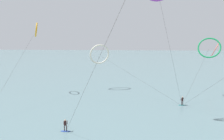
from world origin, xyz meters
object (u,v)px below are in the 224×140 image
at_px(surfer_cobalt, 65,126).
at_px(kite_coral, 216,49).
at_px(kite_amber, 36,30).
at_px(kite_emerald, 209,48).
at_px(kite_ivory, 100,54).
at_px(surfer_teal, 182,101).

height_order(surfer_cobalt, kite_coral, kite_coral).
bearing_deg(surfer_cobalt, kite_amber, -73.79).
distance_m(kite_emerald, kite_ivory, 24.79).
relative_size(surfer_cobalt, surfer_teal, 1.00).
bearing_deg(kite_ivory, kite_emerald, 142.53).
bearing_deg(surfer_teal, kite_coral, 24.33).
distance_m(surfer_cobalt, kite_emerald, 34.07).
bearing_deg(kite_ivory, kite_amber, -9.10).
height_order(kite_coral, kite_emerald, kite_emerald).
bearing_deg(kite_coral, surfer_cobalt, -18.29).
bearing_deg(kite_emerald, kite_ivory, -169.32).
xyz_separation_m(surfer_teal, kite_ivory, (-17.19, 12.18, 7.79)).
bearing_deg(surfer_teal, surfer_cobalt, 179.44).
relative_size(surfer_cobalt, kite_amber, 0.08).
bearing_deg(kite_ivory, surfer_teal, 117.82).
xyz_separation_m(surfer_cobalt, kite_coral, (34.94, 39.05, 8.46)).
xyz_separation_m(surfer_teal, kite_emerald, (7.10, 7.63, 9.71)).
height_order(kite_emerald, kite_ivory, kite_emerald).
relative_size(kite_coral, kite_ivory, 2.81).
bearing_deg(kite_amber, surfer_cobalt, 8.15).
bearing_deg(kite_coral, kite_amber, -44.72).
height_order(surfer_teal, kite_emerald, kite_emerald).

